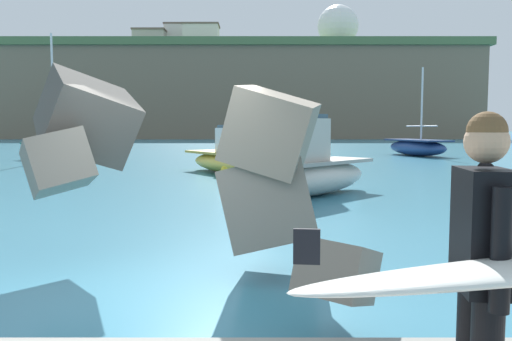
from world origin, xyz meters
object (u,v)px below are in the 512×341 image
object	(u,v)px
surfer_with_board	(499,269)
boat_mid_left	(310,170)
mooring_buoy_middle	(228,171)
radar_dome	(340,28)
boat_near_centre	(419,147)
boat_near_right	(54,150)
station_building_central	(239,52)
station_building_west	(203,38)
station_building_annex	(154,42)
mooring_buoy_inner	(63,156)
boat_near_left	(237,158)
station_building_east	(184,40)

from	to	relation	value
surfer_with_board	boat_mid_left	xyz separation A→B (m)	(0.33, 11.98, -0.56)
mooring_buoy_middle	radar_dome	distance (m)	87.76
boat_near_centre	boat_near_right	size ratio (longest dim) A/B	0.82
mooring_buoy_middle	station_building_central	size ratio (longest dim) A/B	0.06
mooring_buoy_middle	boat_mid_left	bearing A→B (deg)	-65.25
boat_near_centre	station_building_west	xyz separation A→B (m)	(-20.35, 58.25, 17.03)
boat_near_right	radar_dome	size ratio (longest dim) A/B	0.69
radar_dome	station_building_annex	distance (m)	36.37
mooring_buoy_inner	surfer_with_board	bearing A→B (deg)	-65.68
boat_near_left	radar_dome	size ratio (longest dim) A/B	0.56
boat_mid_left	mooring_buoy_inner	xyz separation A→B (m)	(-13.04, 16.15, -0.50)
boat_near_centre	boat_mid_left	world-z (taller)	boat_near_centre
boat_near_left	boat_near_right	bearing A→B (deg)	141.97
mooring_buoy_inner	station_building_central	size ratio (longest dim) A/B	0.06
boat_near_right	station_building_annex	world-z (taller)	station_building_annex
station_building_west	boat_near_right	bearing A→B (deg)	-92.03
boat_mid_left	station_building_east	bearing A→B (deg)	100.37
boat_mid_left	boat_near_centre	bearing A→B (deg)	64.95
boat_near_centre	radar_dome	size ratio (longest dim) A/B	0.57
boat_near_left	mooring_buoy_middle	bearing A→B (deg)	-103.56
boat_near_centre	station_building_east	world-z (taller)	station_building_east
boat_near_centre	station_building_east	bearing A→B (deg)	111.06
boat_near_left	radar_dome	xyz separation A→B (m)	(17.07, 82.22, 20.64)
boat_near_right	station_building_east	world-z (taller)	station_building_east
surfer_with_board	boat_near_left	size ratio (longest dim) A/B	0.36
surfer_with_board	radar_dome	xyz separation A→B (m)	(15.06, 101.08, 20.00)
boat_near_left	station_building_east	world-z (taller)	station_building_east
boat_near_right	station_building_east	size ratio (longest dim) A/B	1.13
surfer_with_board	station_building_west	distance (m)	92.10
boat_near_centre	station_building_annex	distance (m)	70.63
boat_mid_left	station_building_central	distance (m)	97.23
surfer_with_board	mooring_buoy_inner	size ratio (longest dim) A/B	4.81
mooring_buoy_middle	station_building_annex	bearing A→B (deg)	103.35
boat_near_right	station_building_central	world-z (taller)	station_building_central
surfer_with_board	boat_near_left	distance (m)	18.98
boat_near_left	station_building_central	xyz separation A→B (m)	(-3.22, 88.72, 16.89)
surfer_with_board	station_building_central	world-z (taller)	station_building_central
station_building_west	station_building_central	size ratio (longest dim) A/B	0.88
station_building_central	station_building_west	bearing A→B (deg)	-107.53
mooring_buoy_inner	station_building_annex	distance (m)	68.02
boat_near_left	station_building_annex	size ratio (longest dim) A/B	0.81
boat_near_left	boat_near_right	distance (m)	13.95
boat_near_centre	mooring_buoy_inner	world-z (taller)	boat_near_centre
station_building_central	surfer_with_board	bearing A→B (deg)	-87.22
surfer_with_board	boat_near_right	bearing A→B (deg)	115.34
station_building_west	boat_near_centre	bearing A→B (deg)	-70.74
boat_near_left	mooring_buoy_inner	size ratio (longest dim) A/B	13.20
station_building_central	boat_near_right	bearing A→B (deg)	-95.54
surfer_with_board	mooring_buoy_inner	bearing A→B (deg)	114.32
station_building_central	mooring_buoy_middle	bearing A→B (deg)	-88.13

